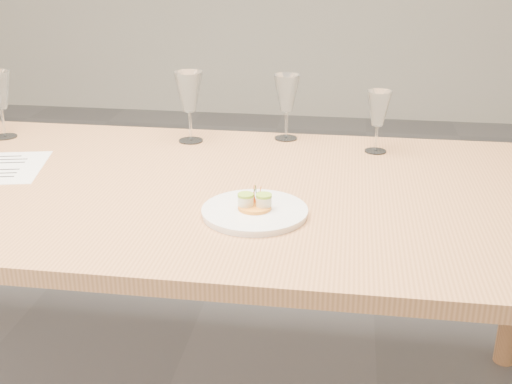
# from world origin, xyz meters

# --- Properties ---
(dining_table) EXTENTS (2.40, 1.00, 0.75)m
(dining_table) POSITION_xyz_m (0.00, 0.00, 0.68)
(dining_table) COLOR tan
(dining_table) RESTS_ON ground
(dinner_plate) EXTENTS (0.25, 0.25, 0.07)m
(dinner_plate) POSITION_xyz_m (0.32, -0.17, 0.76)
(dinner_plate) COLOR white
(dinner_plate) RESTS_ON dining_table
(recipe_sheet) EXTENTS (0.27, 0.31, 0.00)m
(recipe_sheet) POSITION_xyz_m (-0.43, 0.05, 0.75)
(recipe_sheet) COLOR white
(recipe_sheet) RESTS_ON dining_table
(wine_glass_2) EXTENTS (0.09, 0.09, 0.22)m
(wine_glass_2) POSITION_xyz_m (0.04, 0.37, 0.91)
(wine_glass_2) COLOR white
(wine_glass_2) RESTS_ON dining_table
(wine_glass_3) EXTENTS (0.08, 0.08, 0.21)m
(wine_glass_3) POSITION_xyz_m (0.33, 0.44, 0.90)
(wine_glass_3) COLOR white
(wine_glass_3) RESTS_ON dining_table
(wine_glass_4) EXTENTS (0.07, 0.07, 0.19)m
(wine_glass_4) POSITION_xyz_m (0.61, 0.35, 0.88)
(wine_glass_4) COLOR white
(wine_glass_4) RESTS_ON dining_table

